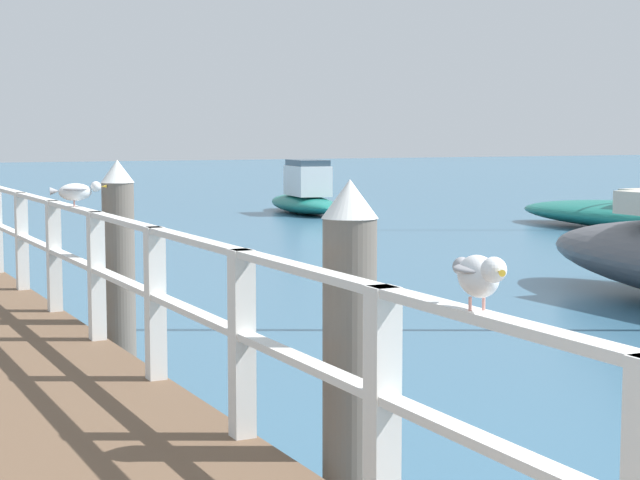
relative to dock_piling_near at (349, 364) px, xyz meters
name	(u,v)px	position (x,y,z in m)	size (l,w,h in m)	color
pier_railing	(54,243)	(-0.38, 5.21, 0.16)	(0.12, 18.80, 1.04)	silver
dock_piling_near	(349,364)	(0.00, 0.00, 0.00)	(0.29, 0.29, 1.94)	#6B6056
dock_piling_far	(119,269)	(0.00, 4.35, 0.00)	(0.29, 0.29, 1.94)	#6B6056
seagull_foreground	(479,274)	(-0.38, -1.71, 0.70)	(0.23, 0.47, 0.21)	white
seagull_background	(76,191)	(-0.37, 4.32, 0.70)	(0.47, 0.22, 0.21)	white
boat_0	(305,196)	(9.81, 21.21, -0.50)	(1.89, 4.16, 1.45)	#197266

